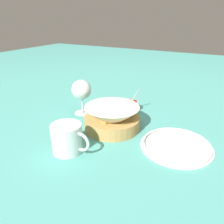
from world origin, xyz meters
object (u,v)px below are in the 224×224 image
at_px(sauce_cup, 131,106).
at_px(food_basket, 112,119).
at_px(side_plate, 176,145).
at_px(wine_glass, 82,91).
at_px(beer_mug, 67,139).

bearing_deg(sauce_cup, food_basket, -87.99).
xyz_separation_m(sauce_cup, side_plate, (0.25, -0.20, -0.02)).
height_order(food_basket, wine_glass, wine_glass).
distance_m(sauce_cup, side_plate, 0.32).
height_order(food_basket, sauce_cup, sauce_cup).
height_order(beer_mug, side_plate, beer_mug).
bearing_deg(beer_mug, food_basket, 76.57).
relative_size(food_basket, sauce_cup, 1.95).
bearing_deg(wine_glass, sauce_cup, 35.56).
xyz_separation_m(wine_glass, beer_mug, (0.13, -0.26, -0.06)).
xyz_separation_m(beer_mug, side_plate, (0.29, 0.19, -0.03)).
distance_m(food_basket, side_plate, 0.25).
height_order(sauce_cup, wine_glass, wine_glass).
height_order(wine_glass, side_plate, wine_glass).
bearing_deg(food_basket, sauce_cup, 92.01).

